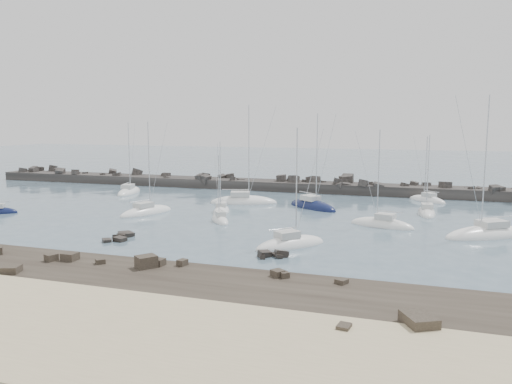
# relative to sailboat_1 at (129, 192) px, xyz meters

# --- Properties ---
(ground) EXTENTS (400.00, 400.00, 0.00)m
(ground) POSITION_rel_sailboat_1_xyz_m (24.88, -24.48, -0.14)
(ground) COLOR #4A6374
(ground) RESTS_ON ground
(rock_shelf) EXTENTS (140.00, 12.00, 1.93)m
(rock_shelf) POSITION_rel_sailboat_1_xyz_m (24.80, -46.48, -0.13)
(rock_shelf) COLOR #2B241E
(rock_shelf) RESTS_ON ground
(rock_cluster_near) EXTENTS (2.74, 4.66, 1.16)m
(rock_cluster_near) POSITION_rel_sailboat_1_xyz_m (19.87, -32.97, -0.04)
(rock_cluster_near) COLOR black
(rock_cluster_near) RESTS_ON ground
(rock_cluster_far) EXTENTS (3.27, 2.77, 1.44)m
(rock_cluster_far) POSITION_rel_sailboat_1_xyz_m (38.98, -34.90, -0.08)
(rock_cluster_far) COLOR black
(rock_cluster_far) RESTS_ON ground
(breakwater) EXTENTS (115.00, 7.38, 4.83)m
(breakwater) POSITION_rel_sailboat_1_xyz_m (17.36, 13.52, 0.17)
(breakwater) COLOR #2A2725
(breakwater) RESTS_ON ground
(sailboat_1) EXTENTS (4.59, 9.55, 14.51)m
(sailboat_1) POSITION_rel_sailboat_1_xyz_m (0.00, 0.00, 0.00)
(sailboat_1) COLOR white
(sailboat_1) RESTS_ON ground
(sailboat_3) EXTENTS (5.94, 9.66, 14.58)m
(sailboat_3) POSITION_rel_sailboat_1_xyz_m (14.34, -17.86, -0.00)
(sailboat_3) COLOR white
(sailboat_3) RESTS_ON ground
(sailboat_4) EXTENTS (11.63, 6.73, 17.47)m
(sailboat_4) POSITION_rel_sailboat_1_xyz_m (24.82, -4.49, 0.01)
(sailboat_4) COLOR white
(sailboat_4) RESTS_ON ground
(sailboat_5) EXTENTS (5.03, 6.03, 9.81)m
(sailboat_5) POSITION_rel_sailboat_1_xyz_m (26.92, -19.79, -0.01)
(sailboat_5) COLOR white
(sailboat_5) RESTS_ON ground
(sailboat_6) EXTENTS (4.01, 7.58, 11.54)m
(sailboat_6) POSITION_rel_sailboat_1_xyz_m (24.49, -13.44, -0.01)
(sailboat_6) COLOR white
(sailboat_6) RESTS_ON ground
(sailboat_7) EXTENTS (7.82, 8.34, 13.91)m
(sailboat_7) POSITION_rel_sailboat_1_xyz_m (39.52, -30.28, 0.00)
(sailboat_7) COLOR white
(sailboat_7) RESTS_ON ground
(sailboat_8) EXTENTS (9.93, 8.56, 15.95)m
(sailboat_8) POSITION_rel_sailboat_1_xyz_m (36.65, -5.18, 0.01)
(sailboat_8) COLOR #0E163C
(sailboat_8) RESTS_ON ground
(sailboat_9) EXTENTS (8.88, 4.82, 13.52)m
(sailboat_9) POSITION_rel_sailboat_1_xyz_m (48.17, -16.25, 0.00)
(sailboat_9) COLOR white
(sailboat_9) RESTS_ON ground
(sailboat_10) EXTENTS (3.03, 8.05, 12.57)m
(sailboat_10) POSITION_rel_sailboat_1_xyz_m (53.72, -5.13, -0.00)
(sailboat_10) COLOR white
(sailboat_10) RESTS_ON ground
(sailboat_11) EXTENTS (11.35, 9.30, 17.75)m
(sailboat_11) POSITION_rel_sailboat_1_xyz_m (60.44, -18.32, 0.00)
(sailboat_11) COLOR white
(sailboat_11) RESTS_ON ground
(sailboat_13) EXTENTS (7.15, 6.69, 11.93)m
(sailboat_13) POSITION_rel_sailboat_1_xyz_m (53.91, 7.50, -0.01)
(sailboat_13) COLOR white
(sailboat_13) RESTS_ON ground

